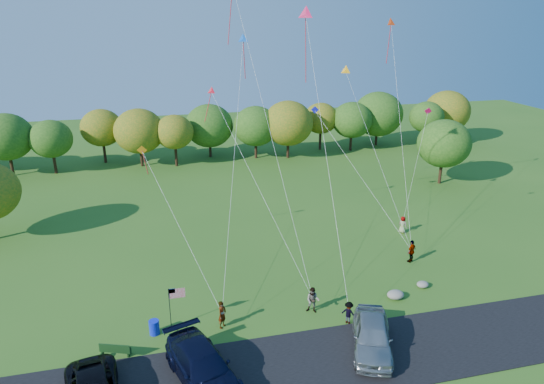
{
  "coord_description": "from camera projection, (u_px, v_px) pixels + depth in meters",
  "views": [
    {
      "loc": [
        -7.51,
        -25.02,
        18.64
      ],
      "look_at": [
        0.07,
        6.0,
        6.78
      ],
      "focal_mm": 32.0,
      "sensor_mm": 36.0,
      "label": 1
    }
  ],
  "objects": [
    {
      "name": "boulder_near",
      "position": [
        396.0,
        295.0,
        33.52
      ],
      "size": [
        1.2,
        0.94,
        0.6
      ],
      "primitive_type": "ellipsoid",
      "color": "gray",
      "rests_on": "ground"
    },
    {
      "name": "flyer_c",
      "position": [
        349.0,
        313.0,
        30.71
      ],
      "size": [
        1.1,
        1.09,
        1.52
      ],
      "primitive_type": "imported",
      "rotation": [
        0.0,
        0.0,
        2.38
      ],
      "color": "#4C4C59",
      "rests_on": "ground"
    },
    {
      "name": "treeline",
      "position": [
        220.0,
        128.0,
        62.34
      ],
      "size": [
        75.79,
        27.61,
        7.81
      ],
      "color": "#352013",
      "rests_on": "ground"
    },
    {
      "name": "park_bench",
      "position": [
        115.0,
        351.0,
        27.62
      ],
      "size": [
        1.74,
        0.88,
        1.0
      ],
      "rotation": [
        0.0,
        0.0,
        -0.35
      ],
      "color": "#133614",
      "rests_on": "ground"
    },
    {
      "name": "minivan_navy",
      "position": [
        203.0,
        367.0,
        25.7
      ],
      "size": [
        4.36,
        6.81,
        1.84
      ],
      "primitive_type": "imported",
      "rotation": [
        0.0,
        0.0,
        0.31
      ],
      "color": "black",
      "rests_on": "asphalt_lane"
    },
    {
      "name": "minivan_silver",
      "position": [
        372.0,
        336.0,
        28.17
      ],
      "size": [
        4.04,
        5.87,
        1.86
      ],
      "primitive_type": "imported",
      "rotation": [
        0.0,
        0.0,
        -0.38
      ],
      "color": "#959B9F",
      "rests_on": "asphalt_lane"
    },
    {
      "name": "boulder_far",
      "position": [
        423.0,
        284.0,
        34.92
      ],
      "size": [
        0.87,
        0.73,
        0.46
      ],
      "primitive_type": "ellipsoid",
      "color": "slate",
      "rests_on": "ground"
    },
    {
      "name": "flyer_e",
      "position": [
        403.0,
        225.0,
        43.43
      ],
      "size": [
        0.78,
        0.9,
        1.55
      ],
      "primitive_type": "imported",
      "rotation": [
        0.0,
        0.0,
        2.04
      ],
      "color": "#4C4C59",
      "rests_on": "ground"
    },
    {
      "name": "kites_aloft",
      "position": [
        292.0,
        37.0,
        37.96
      ],
      "size": [
        22.85,
        6.95,
        12.67
      ],
      "color": "#E11952",
      "rests_on": "ground"
    },
    {
      "name": "flyer_d",
      "position": [
        412.0,
        251.0,
        38.26
      ],
      "size": [
        1.18,
        0.97,
        1.88
      ],
      "primitive_type": "imported",
      "rotation": [
        0.0,
        0.0,
        3.7
      ],
      "color": "#4C4C59",
      "rests_on": "ground"
    },
    {
      "name": "ground",
      "position": [
        293.0,
        323.0,
        30.94
      ],
      "size": [
        140.0,
        140.0,
        0.0
      ],
      "primitive_type": "plane",
      "color": "#30601B",
      "rests_on": "ground"
    },
    {
      "name": "trash_barrel",
      "position": [
        154.0,
        327.0,
        29.77
      ],
      "size": [
        0.62,
        0.62,
        0.93
      ],
      "primitive_type": "cylinder",
      "color": "#0E22DA",
      "rests_on": "ground"
    },
    {
      "name": "asphalt_lane",
      "position": [
        313.0,
        364.0,
        27.29
      ],
      "size": [
        44.0,
        6.0,
        0.06
      ],
      "primitive_type": "cube",
      "color": "black",
      "rests_on": "ground"
    },
    {
      "name": "flag_assembly",
      "position": [
        174.0,
        298.0,
        29.88
      ],
      "size": [
        1.03,
        0.67,
        2.79
      ],
      "color": "black",
      "rests_on": "ground"
    },
    {
      "name": "flyer_b",
      "position": [
        313.0,
        300.0,
        31.8
      ],
      "size": [
        1.1,
        1.02,
        1.81
      ],
      "primitive_type": "imported",
      "rotation": [
        0.0,
        0.0,
        -0.5
      ],
      "color": "#4C4C59",
      "rests_on": "ground"
    },
    {
      "name": "flyer_a",
      "position": [
        222.0,
        314.0,
        30.27
      ],
      "size": [
        0.77,
        0.79,
        1.83
      ],
      "primitive_type": "imported",
      "rotation": [
        0.0,
        0.0,
        0.85
      ],
      "color": "#4C4C59",
      "rests_on": "ground"
    }
  ]
}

